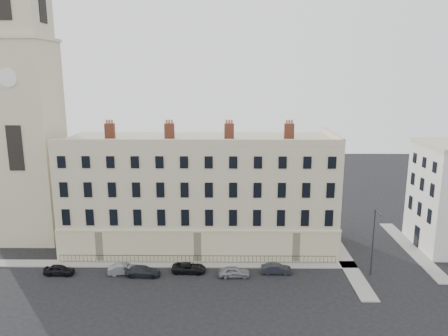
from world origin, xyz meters
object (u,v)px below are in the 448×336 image
Objects in this scene: car_e at (234,272)px; streetlamp at (373,239)px; car_b at (125,269)px; car_a at (59,270)px; car_d at (189,268)px; car_f at (276,269)px; car_c at (143,271)px.

car_e is 16.86m from streetlamp.
streetlamp is at bearing -98.63° from car_b.
car_b is (7.78, 0.28, 0.02)m from car_a.
car_d is at bearing -176.36° from streetlamp.
car_b is 1.04× the size of car_e.
car_f is (18.26, 0.31, -0.04)m from car_b.
car_c is 1.02× the size of car_d.
car_f is at bearing -176.44° from streetlamp.
car_b reaches higher than car_f.
car_b is at bearing -175.01° from streetlamp.
car_c is 27.55m from streetlamp.
car_e is 1.02× the size of car_f.
car_b is at bearing -86.44° from car_a.
car_d is 10.55m from car_f.
car_e is 0.46× the size of streetlamp.
car_b reaches higher than car_c.
car_e is (10.87, -0.10, 0.02)m from car_c.
car_c is at bearing -89.87° from car_a.
streetlamp is (16.39, 0.68, 3.89)m from car_e.
streetlamp is at bearing -88.49° from car_e.
car_f is at bearing -80.39° from car_e.
car_d is (15.49, 0.80, -0.04)m from car_a.
car_c is (2.30, -0.52, -0.02)m from car_b.
car_b is 18.27m from car_f.
car_d is (7.71, 0.53, -0.06)m from car_b.
car_c is (10.08, -0.24, -0.00)m from car_a.
car_c is 1.16× the size of car_f.
streetlamp is at bearing -89.31° from car_d.
car_a is 10.08m from car_c.
car_b is 7.73m from car_d.
car_e is (13.17, -0.63, -0.00)m from car_b.
car_b reaches higher than car_a.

